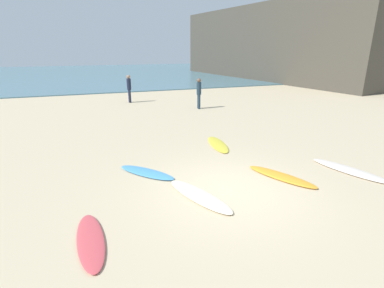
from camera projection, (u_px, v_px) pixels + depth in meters
ground_plane at (228, 191)px, 7.74m from camera, size 120.00×120.00×0.00m
ocean_water at (108, 73)px, 42.29m from camera, size 120.00×40.00×0.08m
coastal_headland at (315, 44)px, 37.87m from camera, size 25.81×30.87×8.09m
surfboard_0 at (91, 240)px, 5.70m from camera, size 0.60×1.98×0.07m
surfboard_1 at (349, 170)px, 8.93m from camera, size 1.24×2.45×0.08m
surfboard_2 at (218, 144)px, 11.35m from camera, size 0.90×2.13×0.06m
surfboard_3 at (199, 196)px, 7.40m from camera, size 1.30×2.33×0.08m
surfboard_4 at (281, 176)px, 8.50m from camera, size 1.37×2.18×0.08m
surfboard_5 at (147, 172)px, 8.77m from camera, size 1.66×1.85×0.08m
beachgoer_near at (129, 87)px, 19.77m from camera, size 0.30×0.34×1.85m
beachgoer_mid at (199, 92)px, 17.76m from camera, size 0.31×0.34×1.83m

